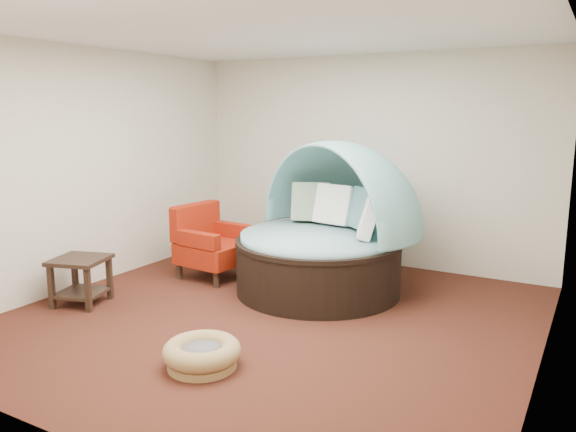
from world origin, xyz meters
The scene contains 10 objects.
floor centered at (0.00, 0.00, 0.00)m, with size 5.00×5.00×0.00m, color #441D13.
wall_back centered at (0.00, 2.50, 1.40)m, with size 5.00×5.00×0.00m, color beige.
wall_front centered at (0.00, -2.50, 1.40)m, with size 5.00×5.00×0.00m, color beige.
wall_left centered at (-2.50, 0.00, 1.40)m, with size 5.00×5.00×0.00m, color beige.
wall_right centered at (2.50, 0.00, 1.40)m, with size 5.00×5.00×0.00m, color beige.
ceiling centered at (0.00, 0.00, 2.80)m, with size 5.00×5.00×0.00m, color white.
canopy_daybed centered at (0.09, 1.06, 0.81)m, with size 2.53×2.50×1.74m.
pet_basket centered at (0.09, -1.25, 0.12)m, with size 0.69×0.69×0.22m.
red_armchair centered at (-1.41, 0.85, 0.42)m, with size 0.85×0.85×0.91m.
side_table centered at (-2.00, -0.68, 0.33)m, with size 0.67×0.67×0.51m.
Camera 1 is at (2.83, -4.64, 2.07)m, focal length 35.00 mm.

